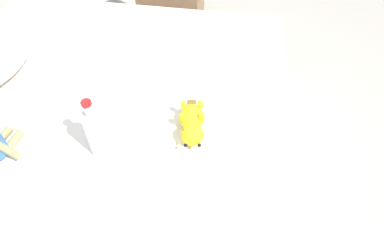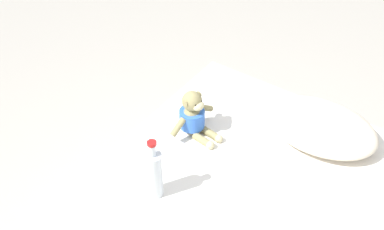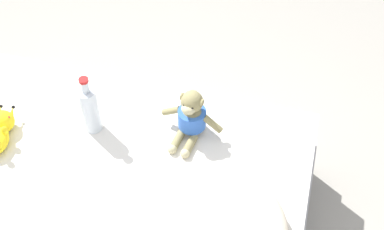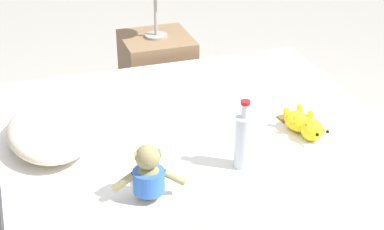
% 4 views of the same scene
% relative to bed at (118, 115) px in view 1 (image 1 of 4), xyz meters
% --- Properties ---
extents(ground_plane, '(16.00, 16.00, 0.00)m').
position_rel_bed_xyz_m(ground_plane, '(0.00, 0.00, -0.23)').
color(ground_plane, '#9E998E').
extents(bed, '(1.53, 1.81, 0.46)m').
position_rel_bed_xyz_m(bed, '(0.00, 0.00, 0.00)').
color(bed, '#B2B2B7').
rests_on(bed, ground_plane).
extents(plush_yellow_creature, '(0.33, 0.14, 0.10)m').
position_rel_bed_xyz_m(plush_yellow_creature, '(-0.24, -0.45, 0.28)').
color(plush_yellow_creature, yellow).
rests_on(plush_yellow_creature, bed).
extents(glass_bottle, '(0.08, 0.08, 0.30)m').
position_rel_bed_xyz_m(glass_bottle, '(-0.41, -0.09, 0.36)').
color(glass_bottle, silver).
rests_on(glass_bottle, bed).
extents(nightstand, '(0.42, 0.42, 0.51)m').
position_rel_bed_xyz_m(nightstand, '(1.05, -0.11, 0.03)').
color(nightstand, '#846647').
rests_on(nightstand, ground_plane).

